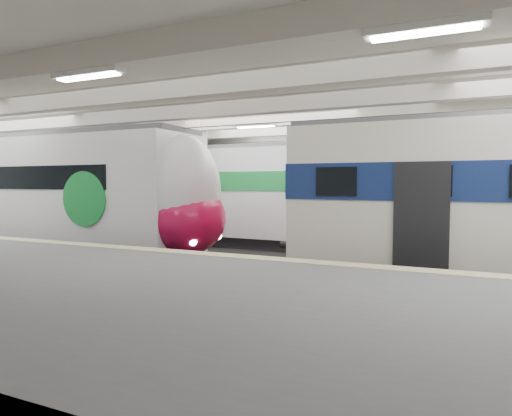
% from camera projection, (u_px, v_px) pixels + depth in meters
% --- Properties ---
extents(station_hall, '(36.00, 24.00, 5.75)m').
position_uv_depth(station_hall, '(203.00, 169.00, 12.18)').
color(station_hall, black).
rests_on(station_hall, ground).
extents(modern_emu, '(14.85, 3.06, 4.74)m').
position_uv_depth(modern_emu, '(67.00, 196.00, 16.70)').
color(modern_emu, silver).
rests_on(modern_emu, ground).
extents(far_train, '(14.29, 3.28, 4.53)m').
position_uv_depth(far_train, '(176.00, 193.00, 21.20)').
color(far_train, silver).
rests_on(far_train, ground).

